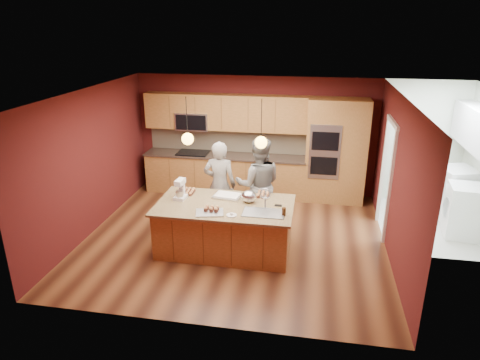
% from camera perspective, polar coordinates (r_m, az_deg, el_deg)
% --- Properties ---
extents(floor, '(5.50, 5.50, 0.00)m').
position_cam_1_polar(floor, '(8.12, -0.72, -7.70)').
color(floor, '#422214').
rests_on(floor, ground).
extents(ceiling, '(5.50, 5.50, 0.00)m').
position_cam_1_polar(ceiling, '(7.25, -0.81, 11.47)').
color(ceiling, silver).
rests_on(ceiling, ground).
extents(wall_back, '(5.50, 0.00, 5.50)m').
position_cam_1_polar(wall_back, '(9.94, 1.96, 5.98)').
color(wall_back, '#4E1515').
rests_on(wall_back, ground).
extents(wall_front, '(5.50, 0.00, 5.50)m').
position_cam_1_polar(wall_front, '(5.34, -5.85, -7.34)').
color(wall_front, '#4E1515').
rests_on(wall_front, ground).
extents(wall_left, '(0.00, 5.00, 5.00)m').
position_cam_1_polar(wall_left, '(8.51, -19.28, 2.33)').
color(wall_left, '#4E1515').
rests_on(wall_left, ground).
extents(wall_right, '(0.00, 5.00, 5.00)m').
position_cam_1_polar(wall_right, '(7.59, 20.10, 0.06)').
color(wall_right, '#4E1515').
rests_on(wall_right, ground).
extents(cabinet_run, '(3.74, 0.64, 2.30)m').
position_cam_1_polar(cabinet_run, '(9.92, -2.18, 3.75)').
color(cabinet_run, brown).
rests_on(cabinet_run, floor).
extents(oven_column, '(1.30, 0.62, 2.30)m').
position_cam_1_polar(oven_column, '(9.62, 12.64, 3.76)').
color(oven_column, brown).
rests_on(oven_column, floor).
extents(doorway_trim, '(0.08, 1.11, 2.20)m').
position_cam_1_polar(doorway_trim, '(8.42, 18.89, 0.02)').
color(doorway_trim, silver).
rests_on(doorway_trim, wall_right).
extents(pendant_left, '(0.20, 0.20, 0.80)m').
position_cam_1_polar(pendant_left, '(7.15, -7.00, 5.49)').
color(pendant_left, black).
rests_on(pendant_left, ceiling).
extents(pendant_right, '(0.20, 0.20, 0.80)m').
position_cam_1_polar(pendant_right, '(6.90, 2.82, 5.06)').
color(pendant_right, black).
rests_on(pendant_right, ceiling).
extents(island, '(2.36, 1.32, 1.25)m').
position_cam_1_polar(island, '(7.55, -1.91, -6.22)').
color(island, brown).
rests_on(island, floor).
extents(person_left, '(0.63, 0.41, 1.73)m').
position_cam_1_polar(person_left, '(8.26, -2.71, -0.64)').
color(person_left, black).
rests_on(person_left, floor).
extents(person_right, '(0.99, 0.83, 1.83)m').
position_cam_1_polar(person_right, '(8.12, 2.47, -0.63)').
color(person_right, gray).
rests_on(person_right, floor).
extents(stand_mixer, '(0.21, 0.28, 0.36)m').
position_cam_1_polar(stand_mixer, '(7.62, -7.96, -1.38)').
color(stand_mixer, white).
rests_on(stand_mixer, island).
extents(sheet_cake, '(0.54, 0.43, 0.05)m').
position_cam_1_polar(sheet_cake, '(7.67, -1.67, -2.11)').
color(sheet_cake, silver).
rests_on(sheet_cake, island).
extents(cooling_rack, '(0.51, 0.42, 0.02)m').
position_cam_1_polar(cooling_rack, '(7.05, -4.08, -4.36)').
color(cooling_rack, '#AAAEB2').
rests_on(cooling_rack, island).
extents(mixing_bowl, '(0.26, 0.26, 0.22)m').
position_cam_1_polar(mixing_bowl, '(7.42, 1.17, -2.21)').
color(mixing_bowl, silver).
rests_on(mixing_bowl, island).
extents(plate, '(0.18, 0.18, 0.01)m').
position_cam_1_polar(plate, '(6.95, -1.13, -4.72)').
color(plate, silver).
rests_on(plate, island).
extents(tumbler, '(0.07, 0.07, 0.13)m').
position_cam_1_polar(tumbler, '(6.98, 5.87, -4.20)').
color(tumbler, '#331C0C').
rests_on(tumbler, island).
extents(phone, '(0.13, 0.07, 0.01)m').
position_cam_1_polar(phone, '(7.34, 5.12, -3.39)').
color(phone, black).
rests_on(phone, island).
extents(cupcakes_left, '(0.23, 0.31, 0.07)m').
position_cam_1_polar(cupcakes_left, '(7.88, -6.91, -1.53)').
color(cupcakes_left, tan).
rests_on(cupcakes_left, island).
extents(cupcakes_rack, '(0.25, 0.17, 0.08)m').
position_cam_1_polar(cupcakes_rack, '(7.09, -3.83, -3.81)').
color(cupcakes_rack, tan).
rests_on(cupcakes_rack, island).
extents(cupcakes_right, '(0.23, 0.30, 0.07)m').
position_cam_1_polar(cupcakes_right, '(7.72, 3.09, -1.88)').
color(cupcakes_right, tan).
rests_on(cupcakes_right, island).
extents(washer, '(0.68, 0.70, 1.00)m').
position_cam_1_polar(washer, '(9.03, 27.70, -3.69)').
color(washer, white).
rests_on(washer, floor).
extents(dryer, '(0.84, 0.85, 1.09)m').
position_cam_1_polar(dryer, '(9.70, 26.66, -1.65)').
color(dryer, white).
rests_on(dryer, floor).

